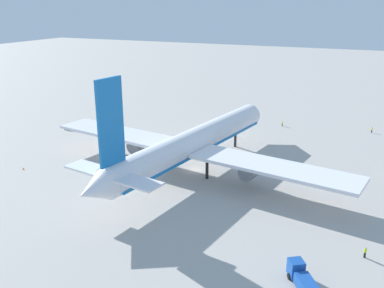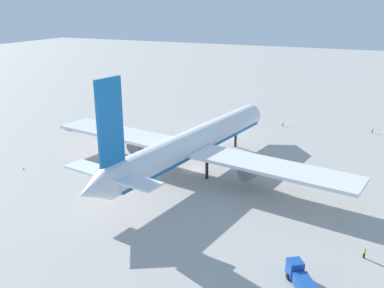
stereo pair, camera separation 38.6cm
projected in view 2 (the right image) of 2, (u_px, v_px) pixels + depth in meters
The scene contains 8 objects.
ground_plane at pixel (195, 170), 99.57m from camera, with size 600.00×600.00×0.00m, color #ADA8A0.
airliner at pixel (192, 144), 96.28m from camera, with size 68.98×77.07×25.76m.
service_truck_2 at pixel (301, 279), 58.02m from camera, with size 6.78×5.54×2.83m.
baggage_cart_0 at pixel (69, 127), 131.18m from camera, with size 2.05×3.21×1.38m.
ground_worker_0 at pixel (372, 130), 127.36m from camera, with size 0.57×0.57×1.75m.
ground_worker_1 at pixel (283, 124), 134.27m from camera, with size 0.51×0.51×1.62m.
ground_worker_2 at pixel (364, 253), 64.89m from camera, with size 0.41×0.41×1.79m.
traffic_cone_1 at pixel (23, 168), 99.79m from camera, with size 0.36×0.36×0.55m, color orange.
Camera 2 is at (-84.30, -37.78, 37.67)m, focal length 39.23 mm.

